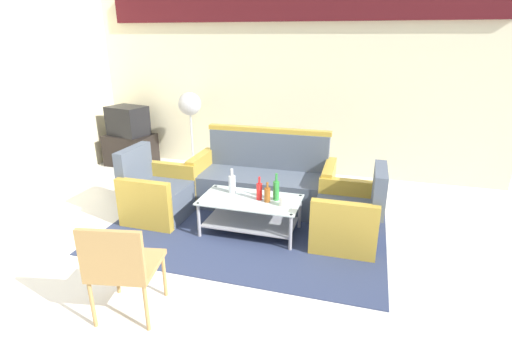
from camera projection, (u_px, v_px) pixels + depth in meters
ground_plane at (221, 266)px, 3.75m from camera, size 14.00×14.00×0.00m
wall_back at (290, 78)px, 5.99m from camera, size 6.52×0.19×2.80m
rug at (247, 227)px, 4.52m from camera, size 3.10×2.19×0.01m
couch at (263, 182)px, 5.04m from camera, size 1.81×0.76×0.96m
armchair_left at (157, 195)px, 4.70m from camera, size 0.71×0.77×0.85m
armchair_right at (349, 217)px, 4.11m from camera, size 0.71×0.77×0.85m
coffee_table at (250, 211)px, 4.31m from camera, size 1.10×0.60×0.40m
bottle_green at (276, 190)px, 4.21m from camera, size 0.07×0.07×0.30m
bottle_red at (259, 191)px, 4.22m from camera, size 0.06×0.06×0.26m
bottle_clear at (232, 184)px, 4.41m from camera, size 0.08×0.08×0.29m
bottle_brown at (267, 194)px, 4.17m from camera, size 0.07×0.07×0.22m
cup at (283, 201)px, 4.08m from camera, size 0.08×0.08×0.10m
tv_stand at (131, 150)px, 6.65m from camera, size 0.80×0.50×0.52m
television at (128, 121)px, 6.48m from camera, size 0.69×0.57×0.48m
pedestal_fan at (190, 109)px, 6.14m from camera, size 0.36×0.36×1.27m
wicker_chair at (121, 263)px, 2.91m from camera, size 0.56×0.56×0.84m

